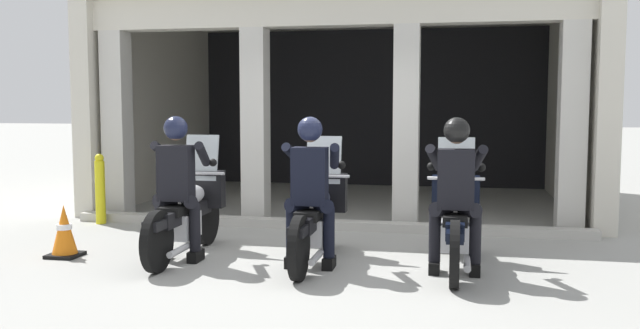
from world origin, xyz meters
TOP-DOWN VIEW (x-y plane):
  - ground_plane at (0.00, 3.00)m, footprint 80.00×80.00m
  - station_building at (-0.30, 4.79)m, footprint 7.67×5.24m
  - kerb_strip at (-0.30, 1.68)m, footprint 7.17×0.24m
  - motorcycle_left at (-1.48, -0.16)m, footprint 0.62×2.04m
  - police_officer_left at (-1.49, -0.45)m, footprint 0.63×0.61m
  - motorcycle_center at (0.00, -0.18)m, footprint 0.62×2.04m
  - police_officer_center at (0.00, -0.47)m, footprint 0.63×0.61m
  - motorcycle_right at (1.49, -0.15)m, footprint 0.62×2.04m
  - police_officer_right at (1.49, -0.44)m, footprint 0.63×0.61m
  - traffic_cone_flank at (-2.81, -0.53)m, footprint 0.34×0.34m
  - bollard_kerbside at (-3.49, 1.46)m, footprint 0.14×0.14m

SIDE VIEW (x-z plane):
  - ground_plane at x=0.00m, z-range 0.00..0.00m
  - kerb_strip at x=-0.30m, z-range 0.00..0.12m
  - traffic_cone_flank at x=-2.81m, z-range -0.01..0.58m
  - bollard_kerbside at x=-3.49m, z-range 0.00..1.00m
  - motorcycle_left at x=-1.48m, z-range -0.17..1.17m
  - motorcycle_center at x=0.00m, z-range -0.17..1.17m
  - motorcycle_right at x=1.49m, z-range -0.17..1.17m
  - police_officer_left at x=-1.49m, z-range 0.15..1.73m
  - police_officer_center at x=0.00m, z-range 0.15..1.73m
  - police_officer_right at x=1.49m, z-range 0.15..1.73m
  - station_building at x=-0.30m, z-range 0.41..3.80m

